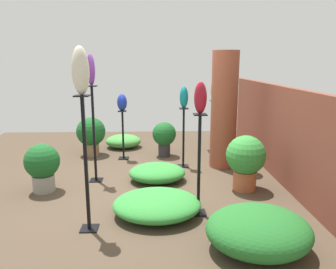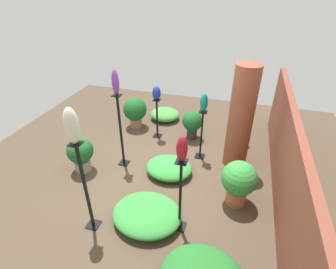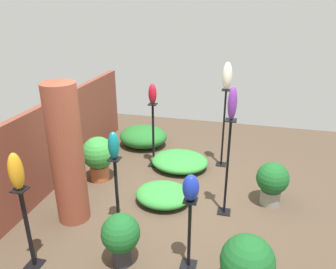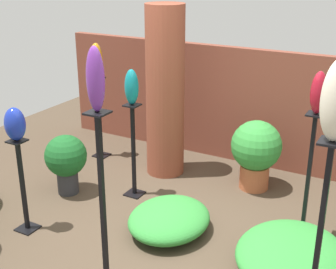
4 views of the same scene
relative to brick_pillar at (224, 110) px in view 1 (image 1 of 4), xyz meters
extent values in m
plane|color=#4C3D2D|center=(0.81, -1.41, -1.06)|extent=(8.00, 8.00, 0.00)
cube|color=brown|center=(0.81, 0.81, -0.29)|extent=(5.60, 0.12, 1.53)
cylinder|color=brown|center=(0.00, 0.00, 0.00)|extent=(0.47, 0.47, 2.11)
cube|color=black|center=(1.94, -0.70, -1.05)|extent=(0.20, 0.20, 0.01)
cube|color=black|center=(1.94, -0.70, -0.41)|extent=(0.04, 0.04, 1.30)
cube|color=black|center=(1.94, -0.70, 0.24)|extent=(0.16, 0.16, 0.02)
cube|color=black|center=(0.00, -0.73, -1.05)|extent=(0.20, 0.20, 0.01)
cube|color=black|center=(0.00, -0.73, -0.51)|extent=(0.04, 0.04, 1.10)
cube|color=black|center=(0.00, -0.73, 0.04)|extent=(0.16, 0.16, 0.02)
cube|color=black|center=(-1.02, 0.00, -1.05)|extent=(0.20, 0.20, 0.01)
cube|color=black|center=(-1.02, 0.00, -0.50)|extent=(0.04, 0.04, 1.12)
cube|color=black|center=(-1.02, 0.00, 0.06)|extent=(0.16, 0.16, 0.02)
cube|color=black|center=(-0.55, -1.89, -1.05)|extent=(0.20, 0.20, 0.01)
cube|color=black|center=(-0.55, -1.89, -0.57)|extent=(0.04, 0.04, 0.98)
cube|color=black|center=(-0.55, -1.89, -0.09)|extent=(0.16, 0.16, 0.01)
cube|color=black|center=(2.30, -2.02, -1.05)|extent=(0.20, 0.20, 0.01)
cube|color=black|center=(2.30, -2.02, -0.27)|extent=(0.04, 0.04, 1.57)
cube|color=black|center=(2.30, -2.02, 0.50)|extent=(0.16, 0.16, 0.02)
cube|color=black|center=(0.69, -2.22, -1.05)|extent=(0.20, 0.20, 0.01)
cube|color=black|center=(0.69, -2.22, -0.28)|extent=(0.04, 0.04, 1.55)
cube|color=black|center=(0.69, -2.22, 0.49)|extent=(0.16, 0.16, 0.02)
ellipsoid|color=maroon|center=(1.94, -0.70, 0.44)|extent=(0.14, 0.15, 0.39)
ellipsoid|color=#0F727A|center=(0.00, -0.73, 0.24)|extent=(0.15, 0.15, 0.39)
ellipsoid|color=orange|center=(-1.02, 0.00, 0.29)|extent=(0.17, 0.16, 0.46)
ellipsoid|color=#192D9E|center=(-0.55, -1.89, 0.08)|extent=(0.20, 0.19, 0.33)
ellipsoid|color=beige|center=(2.30, -2.02, 0.77)|extent=(0.20, 0.18, 0.51)
ellipsoid|color=#6B2D8C|center=(0.69, -2.22, 0.74)|extent=(0.14, 0.13, 0.48)
cylinder|color=#936B4C|center=(-0.85, -2.58, -0.93)|extent=(0.30, 0.30, 0.25)
sphere|color=#195923|center=(-0.85, -2.58, -0.56)|extent=(0.60, 0.60, 0.60)
cylinder|color=gray|center=(1.12, -2.93, -0.93)|extent=(0.32, 0.32, 0.25)
sphere|color=#195923|center=(1.12, -2.93, -0.58)|extent=(0.52, 0.52, 0.52)
cylinder|color=#B25B38|center=(1.16, 0.11, -0.91)|extent=(0.35, 0.35, 0.29)
sphere|color=#338C38|center=(1.16, 0.11, -0.51)|extent=(0.59, 0.59, 0.59)
cylinder|color=#2D2D33|center=(-0.71, -1.07, -0.92)|extent=(0.24, 0.24, 0.26)
sphere|color=#195923|center=(-0.71, -1.07, -0.59)|extent=(0.49, 0.49, 0.49)
ellipsoid|color=#338C38|center=(1.97, -1.23, -0.91)|extent=(0.97, 1.12, 0.29)
ellipsoid|color=#479942|center=(-1.45, -1.98, -0.91)|extent=(0.74, 0.80, 0.29)
ellipsoid|color=#236B28|center=(2.81, -0.19, -0.83)|extent=(0.97, 1.08, 0.45)
ellipsoid|color=#338C38|center=(0.73, -1.22, -0.92)|extent=(0.79, 0.92, 0.28)
camera|label=1|loc=(5.83, -1.23, 0.85)|focal=35.00mm
camera|label=2|loc=(4.66, -0.08, 2.36)|focal=28.00mm
camera|label=3|loc=(-3.71, -2.42, 2.05)|focal=35.00mm
camera|label=4|loc=(2.71, -4.80, 1.56)|focal=50.00mm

